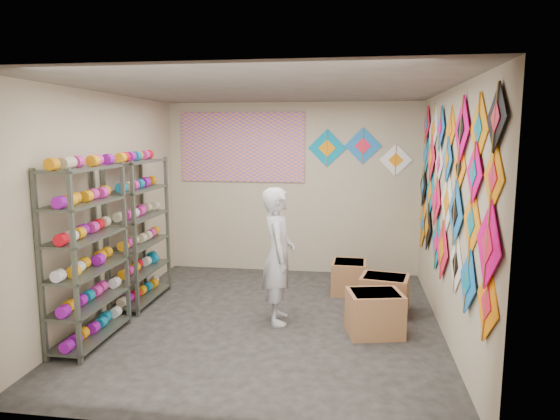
% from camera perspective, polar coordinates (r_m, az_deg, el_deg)
% --- Properties ---
extents(ground, '(4.50, 4.50, 0.00)m').
position_cam_1_polar(ground, '(6.09, -1.38, -12.59)').
color(ground, black).
extents(room_walls, '(4.50, 4.50, 4.50)m').
position_cam_1_polar(room_walls, '(5.70, -1.44, 3.00)').
color(room_walls, tan).
rests_on(room_walls, ground).
extents(shelf_rack_front, '(0.40, 1.10, 1.90)m').
position_cam_1_polar(shelf_rack_front, '(5.63, -21.22, -4.85)').
color(shelf_rack_front, '#4C5147').
rests_on(shelf_rack_front, ground).
extents(shelf_rack_back, '(0.40, 1.10, 1.90)m').
position_cam_1_polar(shelf_rack_back, '(6.76, -15.78, -2.38)').
color(shelf_rack_back, '#4C5147').
rests_on(shelf_rack_back, ground).
extents(string_spools, '(0.12, 2.36, 0.12)m').
position_cam_1_polar(string_spools, '(6.17, -18.29, -2.65)').
color(string_spools, '#E02A9B').
rests_on(string_spools, ground).
extents(kite_wall_display, '(0.06, 4.36, 2.06)m').
position_cam_1_polar(kite_wall_display, '(5.77, 18.43, 2.01)').
color(kite_wall_display, orange).
rests_on(kite_wall_display, room_walls).
extents(back_wall_kites, '(1.60, 0.02, 0.75)m').
position_cam_1_polar(back_wall_kites, '(7.83, 8.86, 6.74)').
color(back_wall_kites, '#007BA6').
rests_on(back_wall_kites, room_walls).
extents(poster, '(2.00, 0.01, 1.10)m').
position_cam_1_polar(poster, '(8.02, -4.35, 7.17)').
color(poster, '#7755B9').
rests_on(poster, room_walls).
extents(shopkeeper, '(0.71, 0.57, 1.60)m').
position_cam_1_polar(shopkeeper, '(5.86, -0.20, -5.23)').
color(shopkeeper, silver).
rests_on(shopkeeper, ground).
extents(carton_a, '(0.67, 0.59, 0.48)m').
position_cam_1_polar(carton_a, '(5.75, 10.76, -11.51)').
color(carton_a, '#9C6B44').
rests_on(carton_a, ground).
extents(carton_b, '(0.65, 0.57, 0.47)m').
position_cam_1_polar(carton_b, '(6.42, 11.83, -9.42)').
color(carton_b, '#9C6B44').
rests_on(carton_b, ground).
extents(carton_c, '(0.48, 0.53, 0.45)m').
position_cam_1_polar(carton_c, '(7.11, 7.88, -7.62)').
color(carton_c, '#9C6B44').
rests_on(carton_c, ground).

